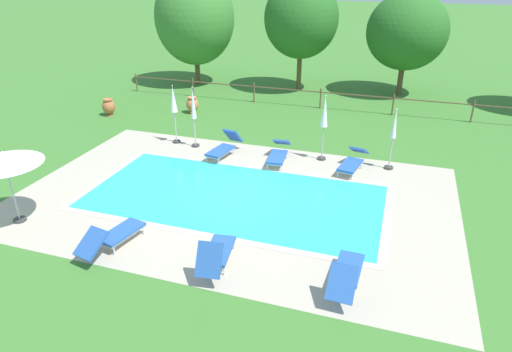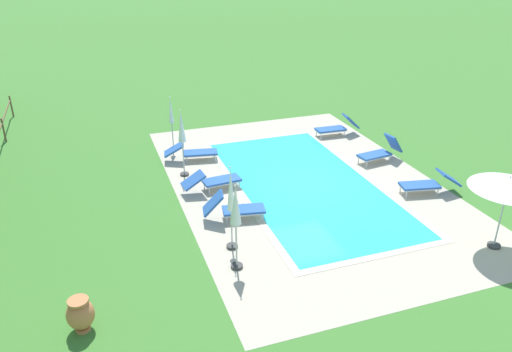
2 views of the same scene
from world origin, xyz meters
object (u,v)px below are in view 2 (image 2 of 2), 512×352
(patio_umbrella_open_foreground, at_px, (509,183))
(patio_umbrella_closed_row_west, at_px, (236,212))
(terracotta_urn_by_tree, at_px, (80,314))
(sun_lounger_north_mid, at_px, (336,127))
(patio_umbrella_closed_row_mid_west, at_px, (231,198))
(sun_lounger_north_far, at_px, (193,152))
(sun_lounger_north_near_steps, at_px, (213,180))
(sun_lounger_south_near_corner, at_px, (235,208))
(patio_umbrella_closed_row_mid_east, at_px, (171,118))
(patio_umbrella_closed_row_centre, at_px, (182,131))
(sun_lounger_north_end, at_px, (428,183))
(sun_lounger_south_mid, at_px, (380,152))

(patio_umbrella_open_foreground, distance_m, patio_umbrella_closed_row_west, 7.27)
(patio_umbrella_open_foreground, height_order, terracotta_urn_by_tree, patio_umbrella_open_foreground)
(sun_lounger_north_mid, height_order, patio_umbrella_open_foreground, patio_umbrella_open_foreground)
(sun_lounger_north_mid, bearing_deg, patio_umbrella_closed_row_mid_west, 135.56)
(sun_lounger_north_far, bearing_deg, patio_umbrella_closed_row_mid_west, 177.02)
(sun_lounger_north_near_steps, distance_m, terracotta_urn_by_tree, 7.25)
(sun_lounger_north_mid, height_order, sun_lounger_south_near_corner, sun_lounger_south_near_corner)
(patio_umbrella_closed_row_mid_west, relative_size, terracotta_urn_by_tree, 3.03)
(terracotta_urn_by_tree, bearing_deg, patio_umbrella_closed_row_mid_west, -63.17)
(patio_umbrella_open_foreground, relative_size, patio_umbrella_closed_row_mid_east, 0.96)
(patio_umbrella_closed_row_centre, bearing_deg, sun_lounger_south_near_corner, -167.48)
(sun_lounger_north_far, bearing_deg, sun_lounger_north_end, -127.91)
(sun_lounger_north_mid, relative_size, patio_umbrella_closed_row_mid_west, 0.79)
(sun_lounger_north_mid, relative_size, sun_lounger_north_end, 0.93)
(sun_lounger_south_near_corner, xyz_separation_m, patio_umbrella_closed_row_mid_west, (-1.49, 0.54, 1.17))
(sun_lounger_south_near_corner, bearing_deg, sun_lounger_north_near_steps, 2.84)
(patio_umbrella_closed_row_mid_east, bearing_deg, terracotta_urn_by_tree, 158.37)
(sun_lounger_north_near_steps, xyz_separation_m, patio_umbrella_closed_row_mid_east, (4.02, 0.64, 1.06))
(patio_umbrella_closed_row_mid_west, xyz_separation_m, patio_umbrella_closed_row_mid_east, (7.66, 0.20, -0.14))
(sun_lounger_north_far, height_order, patio_umbrella_open_foreground, patio_umbrella_open_foreground)
(patio_umbrella_closed_row_mid_east, bearing_deg, sun_lounger_north_mid, -94.71)
(sun_lounger_north_end, distance_m, patio_umbrella_closed_row_mid_west, 7.42)
(sun_lounger_north_mid, relative_size, sun_lounger_south_near_corner, 0.99)
(sun_lounger_north_mid, xyz_separation_m, patio_umbrella_open_foreground, (-9.47, -0.02, 1.60))
(patio_umbrella_open_foreground, xyz_separation_m, patio_umbrella_closed_row_mid_west, (2.39, 6.96, -0.42))
(patio_umbrella_open_foreground, xyz_separation_m, terracotta_urn_by_tree, (0.34, 11.02, -1.55))
(sun_lounger_north_end, bearing_deg, sun_lounger_south_near_corner, 86.03)
(sun_lounger_north_far, bearing_deg, patio_umbrella_open_foreground, -143.01)
(patio_umbrella_closed_row_centre, bearing_deg, sun_lounger_north_near_steps, -154.95)
(sun_lounger_north_end, bearing_deg, patio_umbrella_closed_row_mid_east, 48.28)
(patio_umbrella_closed_row_centre, bearing_deg, patio_umbrella_open_foreground, -136.25)
(patio_umbrella_closed_row_mid_west, distance_m, patio_umbrella_closed_row_mid_east, 7.67)
(sun_lounger_north_mid, xyz_separation_m, terracotta_urn_by_tree, (-9.13, 10.99, 0.06))
(sun_lounger_south_mid, bearing_deg, sun_lounger_north_far, 70.16)
(sun_lounger_north_near_steps, relative_size, sun_lounger_south_near_corner, 1.06)
(patio_umbrella_closed_row_west, distance_m, terracotta_urn_by_tree, 4.24)
(sun_lounger_north_far, xyz_separation_m, patio_umbrella_closed_row_centre, (-1.24, 0.61, 1.35))
(sun_lounger_north_end, xyz_separation_m, patio_umbrella_open_foreground, (-3.42, 0.29, 1.62))
(patio_umbrella_closed_row_west, height_order, patio_umbrella_closed_row_mid_east, patio_umbrella_closed_row_west)
(sun_lounger_south_near_corner, bearing_deg, terracotta_urn_by_tree, 127.58)
(sun_lounger_south_near_corner, bearing_deg, patio_umbrella_closed_row_mid_east, 6.87)
(sun_lounger_north_end, xyz_separation_m, terracotta_urn_by_tree, (-3.07, 11.30, 0.07))
(sun_lounger_north_mid, xyz_separation_m, sun_lounger_north_end, (-6.05, -0.31, -0.02))
(sun_lounger_north_near_steps, distance_m, sun_lounger_south_near_corner, 2.16)
(sun_lounger_north_far, relative_size, sun_lounger_north_end, 1.01)
(sun_lounger_south_mid, distance_m, patio_umbrella_closed_row_mid_east, 8.34)
(sun_lounger_north_end, distance_m, sun_lounger_south_near_corner, 6.72)
(sun_lounger_south_mid, relative_size, patio_umbrella_closed_row_centre, 0.75)
(sun_lounger_north_end, relative_size, sun_lounger_south_mid, 1.12)
(patio_umbrella_closed_row_mid_east, relative_size, terracotta_urn_by_tree, 2.79)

